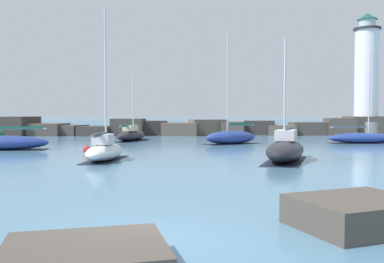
# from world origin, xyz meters

# --- Properties ---
(ground_plane) EXTENTS (600.00, 600.00, 0.00)m
(ground_plane) POSITION_xyz_m (0.00, 0.00, 0.00)
(ground_plane) COLOR teal
(open_sea_beyond) EXTENTS (400.00, 116.00, 0.01)m
(open_sea_beyond) POSITION_xyz_m (0.00, 108.49, 0.00)
(open_sea_beyond) COLOR teal
(open_sea_beyond) RESTS_ON ground
(breakwater_jetty) EXTENTS (60.56, 7.11, 2.54)m
(breakwater_jetty) POSITION_xyz_m (0.47, 48.53, 0.97)
(breakwater_jetty) COLOR brown
(breakwater_jetty) RESTS_ON ground
(lighthouse) EXTENTS (4.31, 4.31, 16.87)m
(lighthouse) POSITION_xyz_m (27.60, 48.79, 7.48)
(lighthouse) COLOR gray
(lighthouse) RESTS_ON ground
(foreground_rocks) EXTENTS (17.18, 7.98, 1.31)m
(foreground_rocks) POSITION_xyz_m (-3.06, 0.57, 0.43)
(foreground_rocks) COLOR #4C443D
(foreground_rocks) RESTS_ON ground
(sailboat_moored_0) EXTENTS (4.60, 7.38, 7.61)m
(sailboat_moored_0) POSITION_xyz_m (7.68, 16.39, 0.73)
(sailboat_moored_0) COLOR black
(sailboat_moored_0) RESTS_ON ground
(sailboat_moored_1) EXTENTS (7.54, 2.71, 10.84)m
(sailboat_moored_1) POSITION_xyz_m (-13.26, 25.23, 0.63)
(sailboat_moored_1) COLOR navy
(sailboat_moored_1) RESTS_ON ground
(sailboat_moored_2) EXTENTS (6.06, 4.54, 10.93)m
(sailboat_moored_2) POSITION_xyz_m (6.26, 31.27, 0.69)
(sailboat_moored_2) COLOR navy
(sailboat_moored_2) RESTS_ON ground
(sailboat_moored_4) EXTENTS (3.67, 7.27, 7.17)m
(sailboat_moored_4) POSITION_xyz_m (-3.92, 36.65, 0.63)
(sailboat_moored_4) COLOR black
(sailboat_moored_4) RESTS_ON ground
(sailboat_moored_6) EXTENTS (6.99, 1.95, 8.90)m
(sailboat_moored_6) POSITION_xyz_m (19.51, 31.63, 0.56)
(sailboat_moored_6) COLOR navy
(sailboat_moored_6) RESTS_ON ground
(sailboat_moored_7) EXTENTS (2.44, 5.77, 9.74)m
(sailboat_moored_7) POSITION_xyz_m (-3.74, 17.37, 0.64)
(sailboat_moored_7) COLOR white
(sailboat_moored_7) RESTS_ON ground
(mooring_buoy_orange_near) EXTENTS (0.57, 0.57, 0.77)m
(mooring_buoy_orange_near) POSITION_xyz_m (-5.76, 21.92, 0.29)
(mooring_buoy_orange_near) COLOR red
(mooring_buoy_orange_near) RESTS_ON ground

